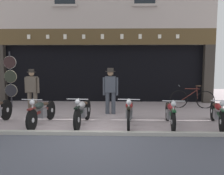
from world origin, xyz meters
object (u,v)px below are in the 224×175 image
Objects in this scene: advert_board_near at (150,63)px; motorcycle_right at (217,113)px; shopkeeper_center at (110,88)px; tyre_sign_pole at (10,77)px; leaning_bicycle at (192,99)px; motorcycle_center_right at (170,113)px; motorcycle_left at (42,112)px; motorcycle_center at (129,112)px; advert_board_far at (171,65)px; salesman_left at (32,89)px; motorcycle_center_left at (83,111)px.

motorcycle_right is at bearing -70.04° from advert_board_near.
tyre_sign_pole reaches higher than shopkeeper_center.
leaning_bicycle is at bearing -44.13° from advert_board_near.
motorcycle_center_right is at bearing 159.47° from leaning_bicycle.
motorcycle_center is (2.70, -0.01, 0.02)m from motorcycle_left.
shopkeeper_center reaches higher than leaning_bicycle.
advert_board_far is (-0.60, 4.32, 1.27)m from motorcycle_right.
salesman_left is 1.60× the size of advert_board_near.
motorcycle_center_right is 1.97× the size of advert_board_near.
motorcycle_center_right is (2.67, -0.03, -0.02)m from motorcycle_center_left.
advert_board_far reaches higher than motorcycle_center_right.
advert_board_near reaches higher than motorcycle_right.
motorcycle_center_right is at bearing 140.32° from shopkeeper_center.
motorcycle_left is 6.56m from advert_board_far.
motorcycle_center_right is 2.55m from shopkeeper_center.
advert_board_far reaches higher than salesman_left.
advert_board_near is at bearing -84.51° from motorcycle_center_right.
leaning_bicycle is at bearing -112.85° from motorcycle_center_right.
motorcycle_left is 2.70m from motorcycle_center.
tyre_sign_pole reaches higher than motorcycle_center_left.
motorcycle_right is at bearing 171.52° from salesman_left.
motorcycle_left is 0.97× the size of motorcycle_center.
salesman_left is at bearing -154.19° from advert_board_far.
advert_board_far is (6.83, 1.60, 0.43)m from tyre_sign_pole.
salesman_left is 1.53× the size of advert_board_far.
motorcycle_right is 0.89× the size of tyre_sign_pole.
salesman_left is 0.71× the size of tyre_sign_pole.
shopkeeper_center is at bearing -134.85° from advert_board_far.
advert_board_near is (2.52, 4.31, 1.35)m from motorcycle_center_left.
motorcycle_left is 1.23× the size of salesman_left.
shopkeeper_center reaches higher than salesman_left.
advert_board_near is (1.09, 4.34, 1.35)m from motorcycle_center.
advert_board_near is at bearing -60.68° from motorcycle_right.
motorcycle_center_left is 1.03× the size of motorcycle_center_right.
shopkeeper_center is at bearing 115.88° from leaning_bicycle.
tyre_sign_pole is (-4.77, 2.74, 0.82)m from motorcycle_center.
motorcycle_right is 4.79m from advert_board_near.
motorcycle_center_left reaches higher than motorcycle_center_right.
advert_board_far is at bearing -97.16° from motorcycle_center_right.
motorcycle_right is at bearing -173.97° from leaning_bicycle.
motorcycle_right is 1.15× the size of leaning_bicycle.
motorcycle_center is 3.91m from salesman_left.
advert_board_near is at bearing 15.25° from tyre_sign_pole.
motorcycle_center_left is 0.90× the size of tyre_sign_pole.
motorcycle_center is 2.03× the size of advert_board_near.
advert_board_near is 0.96× the size of advert_board_far.
motorcycle_left is 1.13× the size of leaning_bicycle.
shopkeeper_center is 1.65× the size of advert_board_near.
shopkeeper_center reaches higher than motorcycle_center.
tyre_sign_pole is at bearing -26.60° from motorcycle_center.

